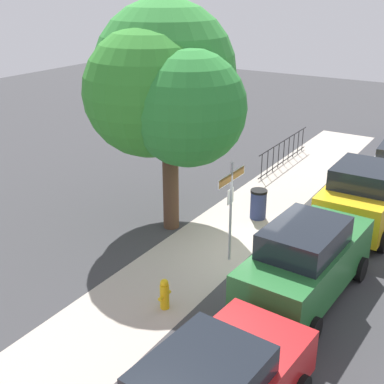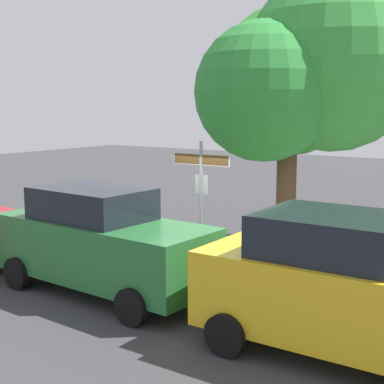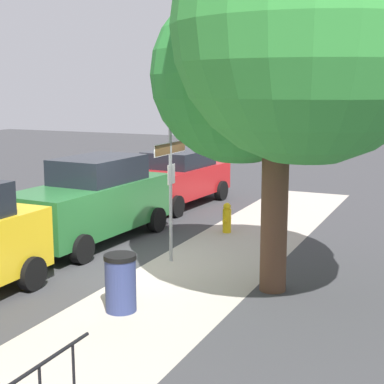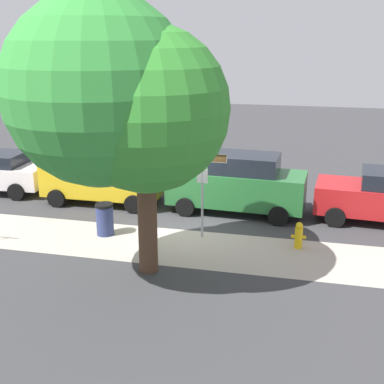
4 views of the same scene
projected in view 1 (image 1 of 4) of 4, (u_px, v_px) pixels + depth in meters
The scene contains 9 objects.
ground_plane at pixel (251, 255), 14.55m from camera, with size 60.00×60.00×0.00m, color #38383A.
sidewalk_strip at pixel (242, 219), 16.76m from camera, with size 24.00×2.60×0.00m, color #AFA497.
street_sign at pixel (231, 195), 13.59m from camera, with size 1.42×0.07×2.85m.
shade_tree at pixel (165, 85), 14.95m from camera, with size 5.10×5.31×6.80m.
car_green at pixel (306, 261), 12.20m from camera, with size 4.65×2.12×2.04m.
car_yellow at pixel (364, 196), 15.92m from camera, with size 4.21×2.16×2.07m.
iron_fence at pixel (284, 152), 21.62m from camera, with size 4.95×0.04×1.07m.
fire_hydrant at pixel (165, 294), 12.04m from camera, with size 0.42×0.22×0.78m.
trash_bin at pixel (258, 204), 16.67m from camera, with size 0.55×0.55×0.98m.
Camera 1 is at (-11.74, -5.38, 7.13)m, focal length 48.18 mm.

